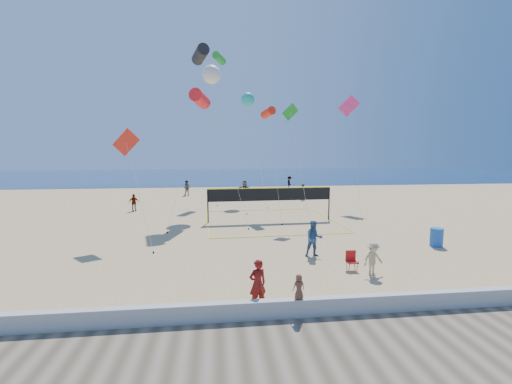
{
  "coord_description": "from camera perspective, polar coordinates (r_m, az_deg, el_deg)",
  "views": [
    {
      "loc": [
        -2.88,
        -13.26,
        5.34
      ],
      "look_at": [
        -1.07,
        2.0,
        3.47
      ],
      "focal_mm": 24.0,
      "sensor_mm": 36.0,
      "label": 1
    }
  ],
  "objects": [
    {
      "name": "kite_3",
      "position": [
        21.66,
        -20.68,
        7.1
      ],
      "size": [
        2.83,
        3.54,
        6.67
      ],
      "rotation": [
        0.0,
        0.0,
        0.01
      ],
      "color": "red",
      "rests_on": "ground"
    },
    {
      "name": "kite_7",
      "position": [
        37.44,
        -1.38,
        15.19
      ],
      "size": [
        2.13,
        6.81,
        11.44
      ],
      "rotation": [
        0.0,
        0.0,
        0.26
      ],
      "color": "#1FAFA1",
      "rests_on": "ground"
    },
    {
      "name": "far_person_4",
      "position": [
        47.22,
        5.59,
        1.51
      ],
      "size": [
        0.69,
        1.19,
        1.83
      ],
      "primitive_type": "imported",
      "rotation": [
        0.0,
        0.0,
        1.57
      ],
      "color": "gray",
      "rests_on": "ground"
    },
    {
      "name": "toddler",
      "position": [
        11.43,
        7.15,
        -15.4
      ],
      "size": [
        0.45,
        0.34,
        0.82
      ],
      "primitive_type": "imported",
      "rotation": [
        0.0,
        0.0,
        3.36
      ],
      "color": "brown",
      "rests_on": "seawall"
    },
    {
      "name": "woman",
      "position": [
        11.98,
        0.27,
        -15.07
      ],
      "size": [
        0.72,
        0.58,
        1.7
      ],
      "primitive_type": "imported",
      "rotation": [
        0.0,
        0.0,
        3.46
      ],
      "color": "maroon",
      "rests_on": "ground"
    },
    {
      "name": "seawall",
      "position": [
        11.79,
        8.47,
        -18.45
      ],
      "size": [
        32.0,
        0.3,
        0.6
      ],
      "primitive_type": "cube",
      "color": "#ACACA8",
      "rests_on": "ground"
    },
    {
      "name": "bystander_a",
      "position": [
        17.66,
        9.65,
        -7.67
      ],
      "size": [
        0.93,
        0.74,
        1.83
      ],
      "primitive_type": "imported",
      "rotation": [
        0.0,
        0.0,
        -0.05
      ],
      "color": "#345783",
      "rests_on": "ground"
    },
    {
      "name": "kite_5",
      "position": [
        34.45,
        15.31,
        13.09
      ],
      "size": [
        2.56,
        7.86,
        10.6
      ],
      "rotation": [
        0.0,
        0.0,
        -0.3
      ],
      "color": "#EB317D",
      "rests_on": "ground"
    },
    {
      "name": "far_person_0",
      "position": [
        32.18,
        -19.71,
        -1.66
      ],
      "size": [
        0.97,
        0.73,
        1.53
      ],
      "primitive_type": "imported",
      "rotation": [
        0.0,
        0.0,
        0.46
      ],
      "color": "gray",
      "rests_on": "ground"
    },
    {
      "name": "volleyball_net",
      "position": [
        25.91,
        2.37,
        -1.01
      ],
      "size": [
        9.92,
        9.77,
        2.56
      ],
      "rotation": [
        0.0,
        0.0,
        0.04
      ],
      "color": "black",
      "rests_on": "ground"
    },
    {
      "name": "ground",
      "position": [
        14.58,
        5.26,
        -14.58
      ],
      "size": [
        120.0,
        120.0,
        0.0
      ],
      "primitive_type": "plane",
      "color": "tan",
      "rests_on": "ground"
    },
    {
      "name": "far_person_3",
      "position": [
        41.52,
        -11.42,
        0.64
      ],
      "size": [
        1.03,
        0.89,
        1.8
      ],
      "primitive_type": "imported",
      "rotation": [
        0.0,
        0.0,
        -0.27
      ],
      "color": "gray",
      "rests_on": "ground"
    },
    {
      "name": "camp_chair",
      "position": [
        16.21,
        15.62,
        -10.76
      ],
      "size": [
        0.47,
        0.59,
        0.97
      ],
      "rotation": [
        0.0,
        0.0,
        -0.01
      ],
      "color": "#B41414",
      "rests_on": "ground"
    },
    {
      "name": "ocean",
      "position": [
        75.5,
        -4.58,
        2.85
      ],
      "size": [
        140.0,
        50.0,
        0.03
      ],
      "primitive_type": "cube",
      "color": "navy",
      "rests_on": "ground"
    },
    {
      "name": "kite_8",
      "position": [
        40.55,
        -6.16,
        21.25
      ],
      "size": [
        1.59,
        7.53,
        15.98
      ],
      "rotation": [
        0.0,
        0.0,
        -0.42
      ],
      "color": "green",
      "rests_on": "ground"
    },
    {
      "name": "far_person_1",
      "position": [
        39.45,
        -1.92,
        0.51
      ],
      "size": [
        1.73,
        1.49,
        1.88
      ],
      "primitive_type": "imported",
      "rotation": [
        0.0,
        0.0,
        -0.64
      ],
      "color": "gray",
      "rests_on": "ground"
    },
    {
      "name": "trash_barrel",
      "position": [
        21.79,
        27.88,
        -6.68
      ],
      "size": [
        0.82,
        0.82,
        1.03
      ],
      "primitive_type": "cylinder",
      "rotation": [
        0.0,
        0.0,
        -0.21
      ],
      "color": "#1B53B1",
      "rests_on": "ground"
    },
    {
      "name": "kite_0",
      "position": [
        28.1,
        -9.32,
        15.06
      ],
      "size": [
        2.91,
        6.93,
        10.04
      ],
      "rotation": [
        0.0,
        0.0,
        -0.27
      ],
      "color": "red",
      "rests_on": "ground"
    },
    {
      "name": "kite_2",
      "position": [
        29.43,
        2.03,
        13.05
      ],
      "size": [
        1.14,
        6.1,
        8.96
      ],
      "rotation": [
        0.0,
        0.0,
        0.27
      ],
      "color": "red",
      "rests_on": "ground"
    },
    {
      "name": "kite_4",
      "position": [
        25.62,
        5.98,
        11.81
      ],
      "size": [
        1.31,
        4.43,
        8.83
      ],
      "rotation": [
        0.0,
        0.0,
        0.4
      ],
      "color": "green",
      "rests_on": "ground"
    },
    {
      "name": "boardwalk",
      "position": [
        10.24,
        11.67,
        -24.54
      ],
      "size": [
        32.0,
        3.6,
        0.03
      ],
      "primitive_type": "cube",
      "color": "#7A6753",
      "rests_on": "ground"
    },
    {
      "name": "kite_6",
      "position": [
        32.64,
        -7.43,
        18.84
      ],
      "size": [
        3.84,
        4.84,
        12.94
      ],
      "rotation": [
        0.0,
        0.0,
        0.22
      ],
      "color": "silver",
      "rests_on": "ground"
    },
    {
      "name": "kite_1",
      "position": [
        30.29,
        -9.25,
        21.67
      ],
      "size": [
        4.1,
        7.91,
        13.75
      ],
      "rotation": [
        0.0,
        0.0,
        0.28
      ],
      "color": "black",
      "rests_on": "ground"
    },
    {
      "name": "far_person_2",
      "position": [
        37.68,
        7.84,
        0.03
      ],
      "size": [
        0.72,
        0.75,
        1.72
      ],
      "primitive_type": "imported",
      "rotation": [
        0.0,
        0.0,
        2.27
      ],
      "color": "gray",
      "rests_on": "ground"
    },
    {
      "name": "bystander_b",
      "position": [
        15.75,
        18.93,
        -10.49
      ],
      "size": [
        1.04,
        0.74,
        1.45
      ],
      "primitive_type": "imported",
      "rotation": [
        0.0,
        0.0,
        0.23
      ],
      "color": "tan",
      "rests_on": "ground"
    }
  ]
}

